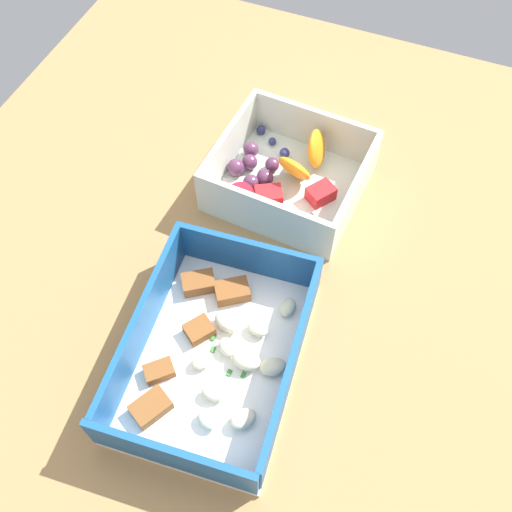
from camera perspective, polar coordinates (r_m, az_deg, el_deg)
name	(u,v)px	position (r cm, az deg, el deg)	size (l,w,h in cm)	color
table_surface	(272,263)	(63.13, 1.56, -0.64)	(80.00, 80.00, 2.00)	#9E7547
pasta_container	(215,351)	(55.49, -3.94, -9.19)	(22.36, 16.74, 5.68)	white
fruit_bowl	(287,177)	(66.36, 3.03, 7.69)	(15.47, 16.60, 5.94)	silver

